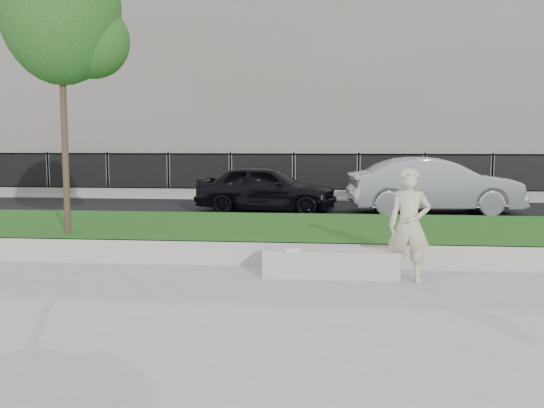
# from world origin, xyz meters

# --- Properties ---
(ground) EXTENTS (90.00, 90.00, 0.00)m
(ground) POSITION_xyz_m (0.00, 0.00, 0.00)
(ground) COLOR gray
(ground) RESTS_ON ground
(grass_bank) EXTENTS (34.00, 4.00, 0.40)m
(grass_bank) POSITION_xyz_m (0.00, 3.00, 0.20)
(grass_bank) COLOR #13360D
(grass_bank) RESTS_ON ground
(grass_kerb) EXTENTS (34.00, 0.08, 0.40)m
(grass_kerb) POSITION_xyz_m (0.00, 1.04, 0.20)
(grass_kerb) COLOR #A7A49D
(grass_kerb) RESTS_ON ground
(street) EXTENTS (34.00, 7.00, 0.04)m
(street) POSITION_xyz_m (0.00, 8.50, 0.02)
(street) COLOR black
(street) RESTS_ON ground
(far_pavement) EXTENTS (34.00, 3.00, 0.12)m
(far_pavement) POSITION_xyz_m (0.00, 13.00, 0.06)
(far_pavement) COLOR gray
(far_pavement) RESTS_ON ground
(iron_fence) EXTENTS (32.00, 0.30, 1.50)m
(iron_fence) POSITION_xyz_m (0.00, 12.00, 0.54)
(iron_fence) COLOR slate
(iron_fence) RESTS_ON far_pavement
(building_facade) EXTENTS (34.00, 10.00, 10.00)m
(building_facade) POSITION_xyz_m (0.00, 20.00, 5.00)
(building_facade) COLOR slate
(building_facade) RESTS_ON ground
(stone_bench) EXTENTS (2.04, 0.51, 0.42)m
(stone_bench) POSITION_xyz_m (0.72, 0.40, 0.21)
(stone_bench) COLOR #A7A49D
(stone_bench) RESTS_ON ground
(man) EXTENTS (0.65, 0.47, 1.66)m
(man) POSITION_xyz_m (1.86, 0.25, 0.83)
(man) COLOR beige
(man) RESTS_ON ground
(book) EXTENTS (0.25, 0.22, 0.02)m
(book) POSITION_xyz_m (0.13, 0.25, 0.43)
(book) COLOR beige
(book) RESTS_ON stone_bench
(young_tree) EXTENTS (2.17, 2.08, 5.32)m
(young_tree) POSITION_xyz_m (-3.90, 1.63, 4.27)
(young_tree) COLOR #38281C
(young_tree) RESTS_ON grass_bank
(car_dark) EXTENTS (4.09, 2.09, 1.33)m
(car_dark) POSITION_xyz_m (-1.11, 8.05, 0.71)
(car_dark) COLOR black
(car_dark) RESTS_ON street
(car_silver) EXTENTS (4.82, 2.14, 1.54)m
(car_silver) POSITION_xyz_m (3.51, 8.30, 0.81)
(car_silver) COLOR #919399
(car_silver) RESTS_ON street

